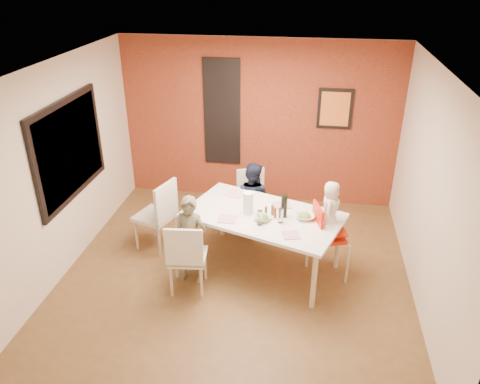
% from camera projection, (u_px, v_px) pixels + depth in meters
% --- Properties ---
extents(ground, '(4.50, 4.50, 0.00)m').
position_uv_depth(ground, '(236.00, 272.00, 6.26)').
color(ground, brown).
rests_on(ground, ground).
extents(ceiling, '(4.50, 4.50, 0.02)m').
position_uv_depth(ceiling, '(236.00, 68.00, 5.04)').
color(ceiling, silver).
rests_on(ceiling, wall_back).
extents(wall_back, '(4.50, 0.02, 2.70)m').
position_uv_depth(wall_back, '(259.00, 123.00, 7.63)').
color(wall_back, beige).
rests_on(wall_back, ground).
extents(wall_front, '(4.50, 0.02, 2.70)m').
position_uv_depth(wall_front, '(189.00, 302.00, 3.66)').
color(wall_front, beige).
rests_on(wall_front, ground).
extents(wall_left, '(0.02, 4.50, 2.70)m').
position_uv_depth(wall_left, '(62.00, 169.00, 5.96)').
color(wall_left, beige).
rests_on(wall_left, ground).
extents(wall_right, '(0.02, 4.50, 2.70)m').
position_uv_depth(wall_right, '(430.00, 194.00, 5.33)').
color(wall_right, beige).
rests_on(wall_right, ground).
extents(brick_accent_wall, '(4.50, 0.02, 2.70)m').
position_uv_depth(brick_accent_wall, '(259.00, 123.00, 7.62)').
color(brick_accent_wall, maroon).
rests_on(brick_accent_wall, ground).
extents(picture_window_frame, '(0.05, 1.70, 1.30)m').
position_uv_depth(picture_window_frame, '(70.00, 149.00, 6.05)').
color(picture_window_frame, black).
rests_on(picture_window_frame, wall_left).
extents(picture_window_pane, '(0.02, 1.55, 1.15)m').
position_uv_depth(picture_window_pane, '(71.00, 149.00, 6.04)').
color(picture_window_pane, black).
rests_on(picture_window_pane, wall_left).
extents(glassblock_strip, '(0.55, 0.03, 1.70)m').
position_uv_depth(glassblock_strip, '(222.00, 113.00, 7.62)').
color(glassblock_strip, silver).
rests_on(glassblock_strip, wall_back).
extents(glassblock_surround, '(0.60, 0.03, 1.76)m').
position_uv_depth(glassblock_surround, '(222.00, 113.00, 7.61)').
color(glassblock_surround, black).
rests_on(glassblock_surround, wall_back).
extents(art_print_frame, '(0.54, 0.03, 0.64)m').
position_uv_depth(art_print_frame, '(335.00, 109.00, 7.30)').
color(art_print_frame, black).
rests_on(art_print_frame, wall_back).
extents(art_print_canvas, '(0.44, 0.01, 0.54)m').
position_uv_depth(art_print_canvas, '(335.00, 109.00, 7.28)').
color(art_print_canvas, orange).
rests_on(art_print_canvas, wall_back).
extents(dining_table, '(2.20, 1.67, 0.81)m').
position_uv_depth(dining_table, '(263.00, 219.00, 6.04)').
color(dining_table, white).
rests_on(dining_table, ground).
extents(chair_near, '(0.50, 0.50, 0.98)m').
position_uv_depth(chair_near, '(186.00, 255.00, 5.65)').
color(chair_near, silver).
rests_on(chair_near, ground).
extents(chair_far, '(0.55, 0.55, 0.92)m').
position_uv_depth(chair_far, '(252.00, 196.00, 7.11)').
color(chair_far, beige).
rests_on(chair_far, ground).
extents(chair_left, '(0.61, 0.61, 1.05)m').
position_uv_depth(chair_left, '(160.00, 212.00, 6.52)').
color(chair_left, beige).
rests_on(chair_left, ground).
extents(high_chair, '(0.55, 0.55, 1.05)m').
position_uv_depth(high_chair, '(326.00, 234.00, 5.92)').
color(high_chair, red).
rests_on(high_chair, ground).
extents(child_near, '(0.47, 0.34, 1.20)m').
position_uv_depth(child_near, '(190.00, 240.00, 5.85)').
color(child_near, brown).
rests_on(child_near, ground).
extents(child_far, '(0.68, 0.60, 1.16)m').
position_uv_depth(child_far, '(252.00, 199.00, 6.87)').
color(child_far, black).
rests_on(child_far, ground).
extents(toddler, '(0.30, 0.40, 0.74)m').
position_uv_depth(toddler, '(330.00, 209.00, 5.77)').
color(toddler, beige).
rests_on(toddler, high_chair).
extents(plate_near_left, '(0.22, 0.22, 0.01)m').
position_uv_depth(plate_near_left, '(227.00, 219.00, 5.89)').
color(plate_near_left, white).
rests_on(plate_near_left, dining_table).
extents(plate_far_mid, '(0.28, 0.28, 0.01)m').
position_uv_depth(plate_far_mid, '(282.00, 205.00, 6.21)').
color(plate_far_mid, silver).
rests_on(plate_far_mid, dining_table).
extents(plate_near_right, '(0.24, 0.24, 0.01)m').
position_uv_depth(plate_near_right, '(291.00, 235.00, 5.55)').
color(plate_near_right, silver).
rests_on(plate_near_right, dining_table).
extents(plate_far_left, '(0.30, 0.30, 0.01)m').
position_uv_depth(plate_far_left, '(235.00, 194.00, 6.51)').
color(plate_far_left, white).
rests_on(plate_far_left, dining_table).
extents(salad_bowl_a, '(0.27, 0.27, 0.05)m').
position_uv_depth(salad_bowl_a, '(263.00, 218.00, 5.86)').
color(salad_bowl_a, silver).
rests_on(salad_bowl_a, dining_table).
extents(salad_bowl_b, '(0.26, 0.26, 0.06)m').
position_uv_depth(salad_bowl_b, '(305.00, 217.00, 5.89)').
color(salad_bowl_b, white).
rests_on(salad_bowl_b, dining_table).
extents(wine_bottle, '(0.08, 0.08, 0.30)m').
position_uv_depth(wine_bottle, '(284.00, 206.00, 5.89)').
color(wine_bottle, black).
rests_on(wine_bottle, dining_table).
extents(wine_glass_a, '(0.07, 0.07, 0.19)m').
position_uv_depth(wine_glass_a, '(260.00, 218.00, 5.73)').
color(wine_glass_a, white).
rests_on(wine_glass_a, dining_table).
extents(wine_glass_b, '(0.07, 0.07, 0.19)m').
position_uv_depth(wine_glass_b, '(281.00, 215.00, 5.78)').
color(wine_glass_b, silver).
rests_on(wine_glass_b, dining_table).
extents(paper_towel_roll, '(0.13, 0.13, 0.30)m').
position_uv_depth(paper_towel_roll, '(248.00, 203.00, 5.96)').
color(paper_towel_roll, white).
rests_on(paper_towel_roll, dining_table).
extents(condiment_red, '(0.04, 0.04, 0.14)m').
position_uv_depth(condiment_red, '(275.00, 213.00, 5.89)').
color(condiment_red, red).
rests_on(condiment_red, dining_table).
extents(condiment_green, '(0.04, 0.04, 0.15)m').
position_uv_depth(condiment_green, '(272.00, 210.00, 5.95)').
color(condiment_green, '#327A28').
rests_on(condiment_green, dining_table).
extents(condiment_brown, '(0.03, 0.03, 0.13)m').
position_uv_depth(condiment_brown, '(266.00, 211.00, 5.94)').
color(condiment_brown, brown).
rests_on(condiment_brown, dining_table).
extents(sippy_cup, '(0.06, 0.06, 0.10)m').
position_uv_depth(sippy_cup, '(322.00, 222.00, 5.72)').
color(sippy_cup, '#CF6717').
rests_on(sippy_cup, dining_table).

